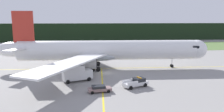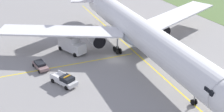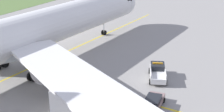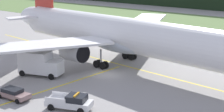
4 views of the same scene
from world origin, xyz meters
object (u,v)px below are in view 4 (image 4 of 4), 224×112
Objects in this scene: airliner at (128,36)px; staff_car at (13,93)px; ops_pickup_truck at (71,102)px; catering_truck at (39,63)px.

staff_car is at bearing -99.42° from airliner.
ops_pickup_truck reaches higher than staff_car.
ops_pickup_truck is at bearing -75.59° from airliner.
catering_truck is (-7.75, -11.74, -3.18)m from airliner.
airliner is 20.35m from staff_car.
ops_pickup_truck is 0.82× the size of catering_truck.
airliner reaches higher than staff_car.
ops_pickup_truck is 8.03m from staff_car.
staff_car is at bearing -60.24° from catering_truck.
ops_pickup_truck is (4.49, -17.46, -4.16)m from airliner.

